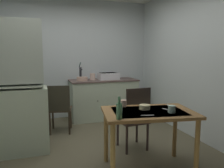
# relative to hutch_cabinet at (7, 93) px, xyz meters

# --- Properties ---
(ground_plane) EXTENTS (4.70, 4.70, 0.00)m
(ground_plane) POSITION_rel_hutch_cabinet_xyz_m (1.19, -0.23, -0.89)
(ground_plane) COLOR brown
(wall_back) EXTENTS (3.62, 0.10, 2.64)m
(wall_back) POSITION_rel_hutch_cabinet_xyz_m (1.19, 1.67, 0.43)
(wall_back) COLOR silver
(wall_back) RESTS_ON ground
(wall_right) EXTENTS (0.10, 3.80, 2.64)m
(wall_right) POSITION_rel_hutch_cabinet_xyz_m (3.00, -0.23, 0.43)
(wall_right) COLOR silver
(wall_right) RESTS_ON ground
(hutch_cabinet) EXTENTS (1.10, 0.49, 1.91)m
(hutch_cabinet) POSITION_rel_hutch_cabinet_xyz_m (0.00, 0.00, 0.00)
(hutch_cabinet) COLOR #AFBCA1
(hutch_cabinet) RESTS_ON ground
(counter_cabinet) EXTENTS (1.49, 0.64, 0.87)m
(counter_cabinet) POSITION_rel_hutch_cabinet_xyz_m (1.81, 1.30, -0.46)
(counter_cabinet) COLOR #AFBCA1
(counter_cabinet) RESTS_ON ground
(sink_basin) EXTENTS (0.44, 0.34, 0.15)m
(sink_basin) POSITION_rel_hutch_cabinet_xyz_m (1.92, 1.30, 0.06)
(sink_basin) COLOR silver
(sink_basin) RESTS_ON counter_cabinet
(hand_pump) EXTENTS (0.05, 0.27, 0.39)m
(hand_pump) POSITION_rel_hutch_cabinet_xyz_m (1.31, 1.35, 0.15)
(hand_pump) COLOR #232328
(hand_pump) RESTS_ON counter_cabinet
(mixing_bowl_counter) EXTENTS (0.23, 0.23, 0.08)m
(mixing_bowl_counter) POSITION_rel_hutch_cabinet_xyz_m (1.32, 1.25, 0.02)
(mixing_bowl_counter) COLOR tan
(mixing_bowl_counter) RESTS_ON counter_cabinet
(stoneware_crock) EXTENTS (0.11, 0.11, 0.14)m
(stoneware_crock) POSITION_rel_hutch_cabinet_xyz_m (1.57, 1.32, 0.05)
(stoneware_crock) COLOR beige
(stoneware_crock) RESTS_ON counter_cabinet
(dining_table) EXTENTS (1.20, 0.88, 0.75)m
(dining_table) POSITION_rel_hutch_cabinet_xyz_m (1.69, -1.06, -0.25)
(dining_table) COLOR brown
(dining_table) RESTS_ON ground
(chair_far_side) EXTENTS (0.42, 0.42, 0.96)m
(chair_far_side) POSITION_rel_hutch_cabinet_xyz_m (1.77, -0.48, -0.39)
(chair_far_side) COLOR #322522
(chair_far_side) RESTS_ON ground
(chair_by_counter) EXTENTS (0.48, 0.48, 0.89)m
(chair_by_counter) POSITION_rel_hutch_cabinet_xyz_m (0.78, 0.61, -0.42)
(chair_by_counter) COLOR #35291C
(chair_by_counter) RESTS_ON ground
(serving_bowl_wide) EXTENTS (0.14, 0.14, 0.06)m
(serving_bowl_wide) POSITION_rel_hutch_cabinet_xyz_m (1.68, -0.97, -0.11)
(serving_bowl_wide) COLOR beige
(serving_bowl_wide) RESTS_ON dining_table
(mug_dark) EXTENTS (0.07, 0.07, 0.06)m
(mug_dark) POSITION_rel_hutch_cabinet_xyz_m (1.33, -1.00, -0.11)
(mug_dark) COLOR #ADD1C1
(mug_dark) RESTS_ON dining_table
(teacup_mint) EXTENTS (0.08, 0.08, 0.09)m
(teacup_mint) POSITION_rel_hutch_cabinet_xyz_m (1.90, -1.22, -0.10)
(teacup_mint) COLOR #ADD1C1
(teacup_mint) RESTS_ON dining_table
(teacup_cream) EXTENTS (0.08, 0.08, 0.09)m
(teacup_cream) POSITION_rel_hutch_cabinet_xyz_m (1.48, -0.75, -0.10)
(teacup_cream) COLOR tan
(teacup_cream) RESTS_ON dining_table
(glass_bottle) EXTENTS (0.06, 0.06, 0.24)m
(glass_bottle) POSITION_rel_hutch_cabinet_xyz_m (1.23, -1.26, -0.05)
(glass_bottle) COLOR #4C7F56
(glass_bottle) RESTS_ON dining_table
(table_knife) EXTENTS (0.04, 0.18, 0.00)m
(table_knife) POSITION_rel_hutch_cabinet_xyz_m (2.07, -0.92, -0.14)
(table_knife) COLOR silver
(table_knife) RESTS_ON dining_table
(teaspoon_near_bowl) EXTENTS (0.15, 0.06, 0.00)m
(teaspoon_near_bowl) POSITION_rel_hutch_cabinet_xyz_m (1.58, -1.24, -0.14)
(teaspoon_near_bowl) COLOR beige
(teaspoon_near_bowl) RESTS_ON dining_table
(teaspoon_by_cup) EXTENTS (0.06, 0.15, 0.00)m
(teaspoon_by_cup) POSITION_rel_hutch_cabinet_xyz_m (1.93, -1.08, -0.14)
(teaspoon_by_cup) COLOR beige
(teaspoon_by_cup) RESTS_ON dining_table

